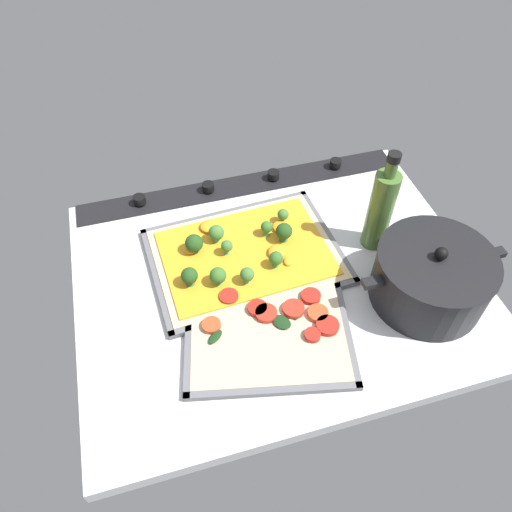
% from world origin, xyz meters
% --- Properties ---
extents(ground_plane, '(0.80, 0.64, 0.03)m').
position_xyz_m(ground_plane, '(0.00, 0.00, -0.01)').
color(ground_plane, silver).
extents(stove_control_panel, '(0.77, 0.07, 0.03)m').
position_xyz_m(stove_control_panel, '(0.00, -0.29, 0.01)').
color(stove_control_panel, black).
rests_on(stove_control_panel, ground_plane).
extents(baking_tray_front, '(0.40, 0.31, 0.01)m').
position_xyz_m(baking_tray_front, '(0.05, -0.06, 0.00)').
color(baking_tray_front, slate).
rests_on(baking_tray_front, ground_plane).
extents(broccoli_pizza, '(0.38, 0.28, 0.06)m').
position_xyz_m(broccoli_pizza, '(0.05, -0.06, 0.02)').
color(broccoli_pizza, beige).
rests_on(broccoli_pizza, baking_tray_front).
extents(baking_tray_back, '(0.35, 0.30, 0.01)m').
position_xyz_m(baking_tray_back, '(0.06, 0.13, 0.00)').
color(baking_tray_back, slate).
rests_on(baking_tray_back, ground_plane).
extents(veggie_pizza_back, '(0.32, 0.27, 0.02)m').
position_xyz_m(veggie_pizza_back, '(0.05, 0.12, 0.01)').
color(veggie_pizza_back, '#BFAD8E').
rests_on(veggie_pizza_back, baking_tray_back).
extents(cooking_pot, '(0.29, 0.22, 0.14)m').
position_xyz_m(cooking_pot, '(-0.26, 0.13, 0.06)').
color(cooking_pot, black).
rests_on(cooking_pot, ground_plane).
extents(oil_bottle, '(0.05, 0.05, 0.23)m').
position_xyz_m(oil_bottle, '(-0.22, -0.03, 0.10)').
color(oil_bottle, '#476B2D').
rests_on(oil_bottle, ground_plane).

